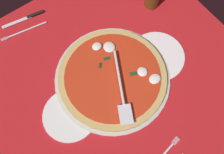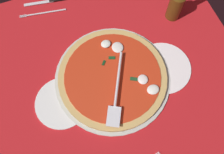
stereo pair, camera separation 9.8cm
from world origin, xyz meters
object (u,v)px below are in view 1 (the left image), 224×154
(dinner_plate_right, at_px, (157,56))
(pizza, at_px, (112,77))
(dinner_plate_left, at_px, (70,115))
(pizza_server, at_px, (121,89))
(place_setting_far, at_px, (26,25))

(dinner_plate_right, bearing_deg, pizza, 171.51)
(dinner_plate_left, height_order, pizza, pizza)
(pizza_server, relative_size, place_setting_far, 1.18)
(pizza, height_order, place_setting_far, pizza)
(dinner_plate_right, height_order, place_setting_far, place_setting_far)
(dinner_plate_left, distance_m, pizza, 0.22)
(pizza, bearing_deg, pizza_server, -97.12)
(dinner_plate_left, bearing_deg, pizza_server, -11.09)
(place_setting_far, bearing_deg, dinner_plate_right, 138.28)
(dinner_plate_right, relative_size, pizza, 0.53)
(dinner_plate_right, distance_m, pizza_server, 0.22)
(dinner_plate_left, distance_m, dinner_plate_right, 0.42)
(pizza_server, bearing_deg, dinner_plate_right, 127.34)
(dinner_plate_left, relative_size, dinner_plate_right, 0.91)
(dinner_plate_left, xyz_separation_m, place_setting_far, (0.06, 0.45, -0.00))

